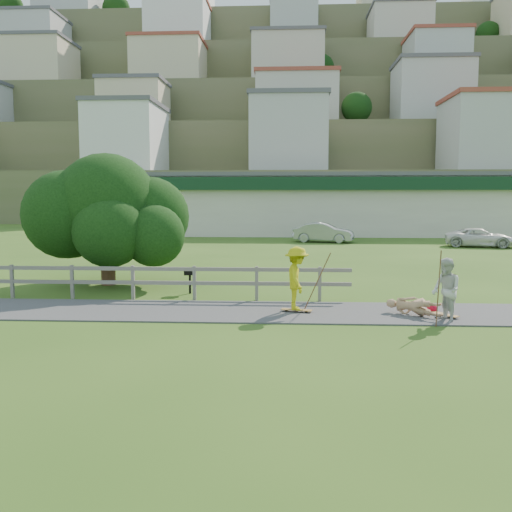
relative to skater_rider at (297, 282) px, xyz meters
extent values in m
plane|color=#305317|center=(-1.24, -1.44, -0.90)|extent=(260.00, 260.00, 0.00)
cube|color=#3D3D40|center=(-1.24, 0.06, -0.88)|extent=(34.00, 3.00, 0.04)
cube|color=#69655C|center=(-9.24, 1.86, -0.35)|extent=(0.10, 0.10, 1.10)
cube|color=#69655C|center=(-7.24, 1.86, -0.35)|extent=(0.10, 0.10, 1.10)
cube|color=#69655C|center=(-5.24, 1.86, -0.35)|extent=(0.10, 0.10, 1.10)
cube|color=#69655C|center=(-3.24, 1.86, -0.35)|extent=(0.10, 0.10, 1.10)
cube|color=#69655C|center=(-1.24, 1.86, -0.35)|extent=(0.10, 0.10, 1.10)
cube|color=#69655C|center=(0.76, 1.86, -0.35)|extent=(0.10, 0.10, 1.10)
cube|color=#69655C|center=(-5.74, 1.86, 0.10)|extent=(15.00, 0.08, 0.12)
cube|color=#69655C|center=(-5.74, 1.86, -0.35)|extent=(15.00, 0.08, 0.12)
cube|color=beige|center=(2.76, 33.56, 1.50)|extent=(32.00, 10.00, 4.80)
cube|color=#12341D|center=(2.76, 28.36, 3.30)|extent=(32.00, 0.60, 1.00)
cube|color=#545359|center=(2.76, 33.56, 4.05)|extent=(32.50, 10.50, 0.30)
cube|color=#585F38|center=(-1.24, 53.56, 2.10)|extent=(220.00, 14.00, 6.00)
cube|color=beige|center=(-1.24, 53.56, 8.60)|extent=(10.00, 9.00, 7.00)
cube|color=#545359|center=(-1.24, 53.56, 12.35)|extent=(10.40, 9.40, 0.50)
cube|color=#585F38|center=(-1.24, 66.56, 5.60)|extent=(220.00, 14.00, 13.00)
cube|color=beige|center=(-1.24, 66.56, 15.60)|extent=(10.00, 9.00, 7.00)
cube|color=#545359|center=(-1.24, 66.56, 19.35)|extent=(10.40, 9.40, 0.50)
cube|color=#585F38|center=(-1.24, 79.56, 9.60)|extent=(220.00, 14.00, 21.00)
cube|color=beige|center=(-1.24, 79.56, 23.60)|extent=(10.00, 9.00, 7.00)
cube|color=#545359|center=(-1.24, 79.56, 27.35)|extent=(10.40, 9.40, 0.50)
cube|color=#585F38|center=(-1.24, 92.56, 14.10)|extent=(220.00, 14.00, 30.00)
cube|color=beige|center=(-1.24, 92.56, 32.60)|extent=(10.00, 9.00, 7.00)
cube|color=#545359|center=(-1.24, 92.56, 36.35)|extent=(10.40, 9.40, 0.50)
cube|color=#585F38|center=(-1.24, 106.56, 19.10)|extent=(220.00, 14.00, 40.00)
imported|color=#BBB511|center=(0.00, 0.00, 0.00)|extent=(0.78, 1.23, 1.81)
imported|color=tan|center=(3.23, -0.28, -0.62)|extent=(1.26, 1.45, 0.57)
imported|color=silver|center=(3.91, -0.98, -0.04)|extent=(0.84, 0.97, 1.72)
imported|color=#9B9CA2|center=(2.23, 24.18, -0.21)|extent=(4.42, 2.34, 1.39)
imported|color=silver|center=(12.06, 21.15, -0.30)|extent=(4.66, 2.91, 1.20)
sphere|color=#B70921|center=(3.83, 0.07, -0.75)|extent=(0.30, 0.30, 0.30)
cylinder|color=brown|center=(0.60, 0.40, 0.02)|extent=(0.03, 0.03, 1.86)
cylinder|color=brown|center=(3.57, -1.51, 0.08)|extent=(0.03, 0.03, 1.97)
camera|label=1|loc=(-0.26, -16.04, 2.48)|focal=40.00mm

